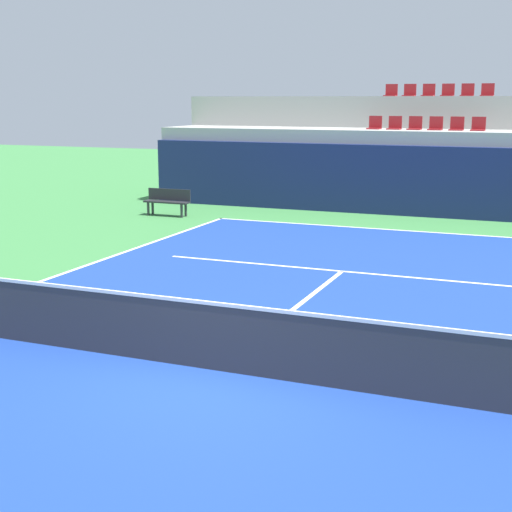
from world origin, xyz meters
TOP-DOWN VIEW (x-y plane):
  - ground_plane at (0.00, 0.00)m, footprint 80.00×80.00m
  - court_surface at (0.00, 0.00)m, footprint 11.00×24.00m
  - baseline_far at (0.00, 11.95)m, footprint 11.00×0.10m
  - service_line_far at (0.00, 6.40)m, footprint 8.26×0.10m
  - centre_service_line at (0.00, 3.20)m, footprint 0.10×6.40m
  - back_wall at (0.00, 14.80)m, footprint 18.33×0.30m
  - stands_tier_lower at (0.00, 16.15)m, footprint 18.33×2.40m
  - stands_tier_upper at (0.00, 18.55)m, footprint 18.33×2.40m
  - seating_row_lower at (-0.00, 16.25)m, footprint 3.81×0.44m
  - seating_row_upper at (-0.00, 18.65)m, footprint 3.81×0.44m
  - tennis_net at (0.00, 0.00)m, footprint 11.08×0.08m
  - player_bench at (-7.28, 11.90)m, footprint 1.50×0.40m

SIDE VIEW (x-z plane):
  - ground_plane at x=0.00m, z-range 0.00..0.00m
  - court_surface at x=0.00m, z-range 0.00..0.01m
  - baseline_far at x=0.00m, z-range 0.01..0.01m
  - service_line_far at x=0.00m, z-range 0.01..0.01m
  - centre_service_line at x=0.00m, z-range 0.01..0.01m
  - player_bench at x=-7.28m, z-range 0.08..0.93m
  - tennis_net at x=0.00m, z-range -0.03..1.04m
  - back_wall at x=0.00m, z-range 0.00..2.22m
  - stands_tier_lower at x=0.00m, z-range 0.00..2.66m
  - stands_tier_upper at x=0.00m, z-range 0.00..3.75m
  - seating_row_lower at x=0.00m, z-range 2.56..3.00m
  - seating_row_upper at x=0.00m, z-range 3.66..4.10m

